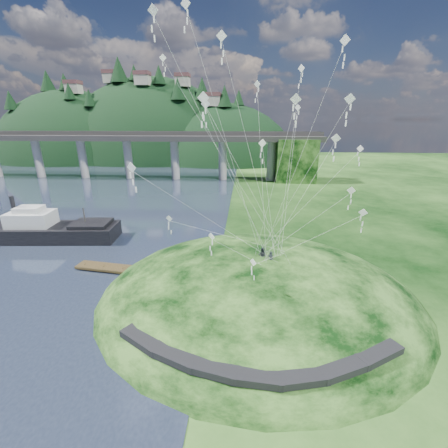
{
  "coord_description": "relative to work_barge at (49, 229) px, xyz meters",
  "views": [
    {
      "loc": [
        6.34,
        -27.06,
        18.6
      ],
      "look_at": [
        4.0,
        6.0,
        7.0
      ],
      "focal_mm": 24.0,
      "sensor_mm": 36.0,
      "label": 1
    }
  ],
  "objects": [
    {
      "name": "bridge",
      "position": [
        -1.26,
        53.8,
        7.88
      ],
      "size": [
        160.0,
        11.0,
        15.0
      ],
      "color": "#2D2B2B",
      "rests_on": "ground"
    },
    {
      "name": "kite_flyers",
      "position": [
        33.78,
        -14.53,
        4.06
      ],
      "size": [
        1.75,
        1.62,
        1.85
      ],
      "color": "#23262F",
      "rests_on": "ground"
    },
    {
      "name": "grass_hill",
      "position": [
        33.2,
        -14.26,
        -3.33
      ],
      "size": [
        36.0,
        32.0,
        13.0
      ],
      "color": "black",
      "rests_on": "ground"
    },
    {
      "name": "ground",
      "position": [
        25.2,
        -16.26,
        -1.83
      ],
      "size": [
        320.0,
        320.0,
        0.0
      ],
      "primitive_type": "plane",
      "color": "black",
      "rests_on": "ground"
    },
    {
      "name": "footpath",
      "position": [
        32.66,
        -26.0,
        0.26
      ],
      "size": [
        22.29,
        5.84,
        0.83
      ],
      "color": "black",
      "rests_on": "ground"
    },
    {
      "name": "kite_swarm",
      "position": [
        32.6,
        -15.61,
        16.26
      ],
      "size": [
        21.23,
        16.05,
        21.51
      ],
      "color": "white",
      "rests_on": "ground"
    },
    {
      "name": "work_barge",
      "position": [
        0.0,
        0.0,
        0.0
      ],
      "size": [
        21.23,
        7.28,
        7.3
      ],
      "color": "black",
      "rests_on": "ground"
    },
    {
      "name": "far_ridge",
      "position": [
        -18.38,
        105.91,
        -9.27
      ],
      "size": [
        153.0,
        70.0,
        94.5
      ],
      "color": "black",
      "rests_on": "ground"
    },
    {
      "name": "wooden_dock",
      "position": [
        16.13,
        -9.92,
        -1.43
      ],
      "size": [
        12.9,
        3.75,
        0.91
      ],
      "color": "#362A16",
      "rests_on": "ground"
    }
  ]
}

